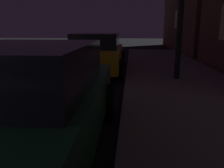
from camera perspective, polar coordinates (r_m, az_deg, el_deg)
car_green at (r=3.08m, az=-20.79°, el=-4.31°), size 2.14×4.22×1.43m
car_yellow_cab at (r=8.93m, az=-3.77°, el=7.60°), size 2.13×4.59×1.43m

